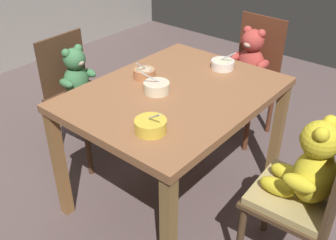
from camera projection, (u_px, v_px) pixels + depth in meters
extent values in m
cube|color=#5F4D4B|center=(174.00, 196.00, 2.45)|extent=(5.20, 5.20, 0.04)
cube|color=#915D3B|center=(175.00, 94.00, 2.06)|extent=(1.14, 0.87, 0.04)
cube|color=olive|center=(169.00, 237.00, 1.70)|extent=(0.06, 0.06, 0.69)
cube|color=brown|center=(277.00, 135.00, 2.39)|extent=(0.06, 0.06, 0.69)
cube|color=olive|center=(60.00, 166.00, 2.13)|extent=(0.06, 0.06, 0.69)
cube|color=olive|center=(178.00, 96.00, 2.82)|extent=(0.06, 0.06, 0.69)
cube|color=#4B301D|center=(86.00, 99.00, 2.59)|extent=(0.42, 0.43, 0.02)
cube|color=#4B301D|center=(62.00, 63.00, 2.58)|extent=(0.37, 0.03, 0.39)
cylinder|color=#4B301D|center=(88.00, 147.00, 2.50)|extent=(0.04, 0.04, 0.43)
cylinder|color=#4B301D|center=(124.00, 125.00, 2.73)|extent=(0.04, 0.04, 0.43)
cylinder|color=#4B301D|center=(54.00, 129.00, 2.68)|extent=(0.04, 0.04, 0.43)
cylinder|color=#4B301D|center=(90.00, 110.00, 2.91)|extent=(0.04, 0.04, 0.43)
ellipsoid|color=#417A4A|center=(76.00, 81.00, 2.56)|extent=(0.18, 0.16, 0.21)
ellipsoid|color=beige|center=(81.00, 84.00, 2.54)|extent=(0.10, 0.06, 0.12)
sphere|color=#417A4A|center=(74.00, 59.00, 2.48)|extent=(0.15, 0.15, 0.15)
ellipsoid|color=beige|center=(80.00, 63.00, 2.46)|extent=(0.06, 0.05, 0.04)
sphere|color=#417A4A|center=(66.00, 53.00, 2.42)|extent=(0.06, 0.06, 0.06)
sphere|color=#417A4A|center=(78.00, 48.00, 2.49)|extent=(0.06, 0.06, 0.06)
ellipsoid|color=#417A4A|center=(66.00, 83.00, 2.47)|extent=(0.06, 0.12, 0.06)
ellipsoid|color=#417A4A|center=(89.00, 73.00, 2.61)|extent=(0.06, 0.12, 0.06)
ellipsoid|color=#417A4A|center=(83.00, 97.00, 2.51)|extent=(0.07, 0.14, 0.06)
ellipsoid|color=#417A4A|center=(94.00, 92.00, 2.58)|extent=(0.07, 0.14, 0.06)
cube|color=#483320|center=(292.00, 199.00, 1.76)|extent=(0.41, 0.39, 0.02)
cylinder|color=#483320|center=(269.00, 201.00, 2.08)|extent=(0.04, 0.04, 0.43)
cylinder|color=#483320|center=(240.00, 239.00, 1.85)|extent=(0.04, 0.04, 0.43)
cylinder|color=#483320|center=(328.00, 228.00, 1.91)|extent=(0.04, 0.04, 0.43)
cube|color=tan|center=(294.00, 194.00, 1.75)|extent=(0.37, 0.36, 0.04)
ellipsoid|color=gold|center=(314.00, 176.00, 1.64)|extent=(0.22, 0.19, 0.25)
ellipsoid|color=beige|center=(300.00, 173.00, 1.68)|extent=(0.12, 0.07, 0.15)
sphere|color=gold|center=(321.00, 140.00, 1.55)|extent=(0.16, 0.16, 0.16)
ellipsoid|color=beige|center=(306.00, 137.00, 1.59)|extent=(0.07, 0.06, 0.05)
sphere|color=gold|center=(331.00, 122.00, 1.55)|extent=(0.06, 0.06, 0.06)
sphere|color=gold|center=(322.00, 135.00, 1.47)|extent=(0.06, 0.06, 0.06)
ellipsoid|color=gold|center=(319.00, 154.00, 1.72)|extent=(0.08, 0.14, 0.07)
ellipsoid|color=gold|center=(299.00, 183.00, 1.56)|extent=(0.08, 0.14, 0.07)
ellipsoid|color=gold|center=(287.00, 173.00, 1.79)|extent=(0.08, 0.16, 0.08)
ellipsoid|color=gold|center=(277.00, 187.00, 1.71)|extent=(0.08, 0.16, 0.08)
cube|color=#5B2F1C|center=(244.00, 81.00, 2.81)|extent=(0.41, 0.40, 0.02)
cube|color=#5B2F1C|center=(261.00, 45.00, 2.81)|extent=(0.03, 0.36, 0.43)
cylinder|color=#5B2F1C|center=(211.00, 109.00, 2.92)|extent=(0.04, 0.04, 0.43)
cylinder|color=#5B2F1C|center=(247.00, 124.00, 2.73)|extent=(0.04, 0.04, 0.43)
cylinder|color=#5B2F1C|center=(235.00, 94.00, 3.13)|extent=(0.04, 0.04, 0.43)
cylinder|color=#5B2F1C|center=(271.00, 108.00, 2.94)|extent=(0.04, 0.04, 0.43)
ellipsoid|color=#B23D37|center=(251.00, 63.00, 2.79)|extent=(0.18, 0.20, 0.23)
ellipsoid|color=beige|center=(247.00, 67.00, 2.76)|extent=(0.06, 0.11, 0.14)
sphere|color=#B23D37|center=(253.00, 41.00, 2.69)|extent=(0.16, 0.16, 0.16)
ellipsoid|color=beige|center=(248.00, 44.00, 2.66)|extent=(0.06, 0.07, 0.05)
sphere|color=#B23D37|center=(248.00, 30.00, 2.70)|extent=(0.06, 0.06, 0.06)
sphere|color=#B23D37|center=(262.00, 34.00, 2.63)|extent=(0.06, 0.06, 0.06)
ellipsoid|color=#B23D37|center=(237.00, 56.00, 2.82)|extent=(0.13, 0.07, 0.06)
ellipsoid|color=#B23D37|center=(263.00, 65.00, 2.70)|extent=(0.13, 0.07, 0.06)
ellipsoid|color=#B23D37|center=(234.00, 76.00, 2.79)|extent=(0.15, 0.08, 0.07)
ellipsoid|color=#B23D37|center=(247.00, 80.00, 2.73)|extent=(0.15, 0.08, 0.07)
cylinder|color=silver|center=(223.00, 64.00, 2.28)|extent=(0.14, 0.14, 0.05)
cylinder|color=silver|center=(222.00, 68.00, 2.29)|extent=(0.08, 0.08, 0.01)
cylinder|color=beige|center=(223.00, 61.00, 2.27)|extent=(0.11, 0.11, 0.01)
cylinder|color=#BCBCC1|center=(228.00, 56.00, 2.24)|extent=(0.01, 0.09, 0.07)
ellipsoid|color=#BCBCC1|center=(221.00, 61.00, 2.28)|extent=(0.02, 0.03, 0.01)
cylinder|color=#BB754A|center=(144.00, 73.00, 2.17)|extent=(0.13, 0.13, 0.05)
cylinder|color=#BB754A|center=(145.00, 77.00, 2.18)|extent=(0.07, 0.07, 0.01)
cylinder|color=#D3B38B|center=(144.00, 70.00, 2.16)|extent=(0.10, 0.10, 0.01)
cylinder|color=#BCBCC1|center=(141.00, 66.00, 2.12)|extent=(0.09, 0.02, 0.06)
ellipsoid|color=#BCBCC1|center=(145.00, 70.00, 2.17)|extent=(0.04, 0.03, 0.01)
cylinder|color=beige|center=(157.00, 87.00, 2.02)|extent=(0.14, 0.14, 0.06)
cylinder|color=beige|center=(157.00, 91.00, 2.03)|extent=(0.08, 0.08, 0.01)
cylinder|color=beige|center=(157.00, 83.00, 2.01)|extent=(0.11, 0.11, 0.01)
cylinder|color=#BCBCC1|center=(151.00, 78.00, 1.98)|extent=(0.09, 0.05, 0.07)
ellipsoid|color=#BCBCC1|center=(158.00, 84.00, 2.02)|extent=(0.04, 0.03, 0.01)
cylinder|color=gold|center=(151.00, 126.00, 1.70)|extent=(0.15, 0.15, 0.06)
cylinder|color=gold|center=(151.00, 130.00, 1.71)|extent=(0.08, 0.08, 0.01)
cylinder|color=beige|center=(150.00, 121.00, 1.69)|extent=(0.12, 0.12, 0.01)
cylinder|color=#BCBCC1|center=(154.00, 117.00, 1.64)|extent=(0.04, 0.10, 0.07)
ellipsoid|color=#BCBCC1|center=(149.00, 121.00, 1.70)|extent=(0.03, 0.04, 0.01)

